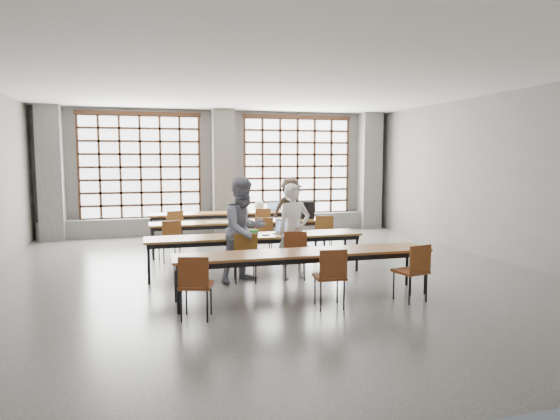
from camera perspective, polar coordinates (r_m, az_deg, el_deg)
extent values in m
plane|color=#52524F|center=(9.34, -1.46, -7.35)|extent=(11.00, 11.00, 0.00)
plane|color=silver|center=(9.18, -1.52, 14.42)|extent=(11.00, 11.00, 0.00)
plane|color=#5F5F5C|center=(14.49, -6.66, 4.36)|extent=(10.00, 0.00, 10.00)
plane|color=#5F5F5C|center=(3.98, 17.61, -0.13)|extent=(10.00, 0.00, 10.00)
plane|color=#5F5F5C|center=(11.37, 23.86, 3.44)|extent=(0.00, 11.00, 11.00)
cube|color=#575754|center=(14.25, -24.73, 3.82)|extent=(0.60, 0.55, 3.50)
cube|color=#575754|center=(14.21, -6.49, 4.33)|extent=(0.60, 0.55, 3.50)
cube|color=#575754|center=(15.55, 10.18, 4.41)|extent=(0.60, 0.55, 3.50)
cube|color=white|center=(14.31, -15.63, 4.76)|extent=(3.20, 0.02, 2.80)
cube|color=black|center=(14.23, -15.64, 4.75)|extent=(3.20, 0.05, 2.80)
cube|color=black|center=(14.33, -15.47, -1.06)|extent=(3.32, 0.07, 0.10)
cube|color=black|center=(14.28, -15.80, 10.58)|extent=(3.32, 0.07, 0.10)
cube|color=white|center=(14.97, 1.92, 5.02)|extent=(3.20, 0.02, 2.80)
cube|color=black|center=(14.89, 2.01, 5.01)|extent=(3.20, 0.05, 2.80)
cube|color=black|center=(14.99, 1.99, -0.54)|extent=(3.32, 0.07, 0.10)
cube|color=black|center=(14.94, 2.03, 10.58)|extent=(3.32, 0.07, 0.10)
cube|color=#575754|center=(14.41, -6.47, -1.64)|extent=(9.80, 0.35, 0.50)
cube|color=brown|center=(13.16, -6.15, -0.34)|extent=(4.00, 0.70, 0.04)
cube|color=black|center=(13.17, -6.15, -0.60)|extent=(3.90, 0.64, 0.08)
cylinder|color=black|center=(12.76, -14.48, -2.35)|extent=(0.05, 0.05, 0.69)
cylinder|color=black|center=(13.34, -14.51, -1.99)|extent=(0.05, 0.05, 0.69)
cylinder|color=black|center=(13.36, 2.22, -1.79)|extent=(0.05, 0.05, 0.69)
cylinder|color=black|center=(13.91, 1.51, -1.48)|extent=(0.05, 0.05, 0.69)
cube|color=brown|center=(11.31, -4.59, -1.36)|extent=(4.00, 0.70, 0.04)
cube|color=black|center=(11.32, -4.58, -1.67)|extent=(3.90, 0.64, 0.08)
cylinder|color=black|center=(10.89, -14.29, -3.76)|extent=(0.05, 0.05, 0.69)
cylinder|color=black|center=(11.46, -14.34, -3.28)|extent=(0.05, 0.05, 0.69)
cylinder|color=black|center=(11.59, 5.08, -3.01)|extent=(0.05, 0.05, 0.69)
cylinder|color=black|center=(12.13, 4.13, -2.60)|extent=(0.05, 0.05, 0.69)
cube|color=brown|center=(9.26, -2.87, -2.99)|extent=(4.00, 0.70, 0.04)
cube|color=black|center=(9.27, -2.87, -3.36)|extent=(3.90, 0.64, 0.08)
cylinder|color=black|center=(8.83, -14.77, -6.03)|extent=(0.05, 0.05, 0.69)
cylinder|color=black|center=(9.40, -14.80, -5.31)|extent=(0.05, 0.05, 0.69)
cylinder|color=black|center=(9.64, 8.78, -4.90)|extent=(0.05, 0.05, 0.69)
cylinder|color=black|center=(10.16, 7.45, -4.31)|extent=(0.05, 0.05, 0.69)
cube|color=brown|center=(7.65, 2.81, -4.89)|extent=(4.00, 0.70, 0.04)
cube|color=black|center=(7.67, 2.81, -5.33)|extent=(3.90, 0.64, 0.08)
cylinder|color=black|center=(7.10, -11.53, -8.89)|extent=(0.05, 0.05, 0.69)
cylinder|color=black|center=(7.67, -11.81, -7.79)|extent=(0.05, 0.05, 0.69)
cylinder|color=black|center=(8.27, 16.30, -6.90)|extent=(0.05, 0.05, 0.69)
cylinder|color=black|center=(8.75, 14.31, -6.13)|extent=(0.05, 0.05, 0.69)
cube|color=brown|center=(12.51, -12.09, -1.97)|extent=(0.49, 0.49, 0.04)
cube|color=brown|center=(12.29, -11.89, -1.03)|extent=(0.40, 0.10, 0.40)
cylinder|color=black|center=(12.54, -12.07, -2.99)|extent=(0.02, 0.02, 0.45)
cube|color=brown|center=(12.81, -2.22, -1.66)|extent=(0.44, 0.44, 0.04)
cube|color=brown|center=(12.59, -1.96, -0.73)|extent=(0.40, 0.05, 0.40)
cylinder|color=black|center=(12.84, -2.21, -2.65)|extent=(0.02, 0.02, 0.45)
cube|color=brown|center=(13.01, 1.22, -1.53)|extent=(0.43, 0.43, 0.04)
cube|color=brown|center=(12.80, 1.51, -0.62)|extent=(0.40, 0.04, 0.40)
cylinder|color=black|center=(13.04, 1.22, -2.51)|extent=(0.02, 0.02, 0.45)
cube|color=brown|center=(10.62, -12.55, -3.38)|extent=(0.51, 0.51, 0.04)
cube|color=brown|center=(10.40, -12.26, -2.30)|extent=(0.40, 0.13, 0.40)
cylinder|color=black|center=(10.66, -12.52, -4.58)|extent=(0.02, 0.02, 0.45)
cube|color=brown|center=(10.89, -1.97, -3.01)|extent=(0.46, 0.46, 0.04)
cube|color=brown|center=(10.66, -1.84, -1.96)|extent=(0.40, 0.07, 0.40)
cylinder|color=black|center=(10.93, -1.97, -4.18)|extent=(0.02, 0.02, 0.45)
cube|color=brown|center=(11.29, 4.97, -2.71)|extent=(0.51, 0.51, 0.04)
cube|color=brown|center=(11.06, 5.10, -1.69)|extent=(0.40, 0.12, 0.40)
cylinder|color=black|center=(11.33, 4.96, -3.84)|extent=(0.02, 0.02, 0.45)
cube|color=brown|center=(8.71, -4.02, -5.30)|extent=(0.47, 0.47, 0.04)
cube|color=brown|center=(8.47, -3.92, -4.04)|extent=(0.40, 0.08, 0.40)
cylinder|color=black|center=(8.76, -4.01, -6.75)|extent=(0.02, 0.02, 0.45)
cube|color=brown|center=(8.93, 1.68, -5.02)|extent=(0.50, 0.50, 0.04)
cube|color=brown|center=(8.69, 1.77, -3.78)|extent=(0.40, 0.12, 0.40)
cylinder|color=black|center=(8.97, 1.67, -6.43)|extent=(0.02, 0.02, 0.45)
cube|color=brown|center=(6.84, -9.55, -8.52)|extent=(0.52, 0.52, 0.04)
cube|color=brown|center=(6.60, -9.88, -7.01)|extent=(0.39, 0.14, 0.40)
cylinder|color=black|center=(6.90, -9.52, -10.33)|extent=(0.02, 0.02, 0.45)
cube|color=maroon|center=(7.27, 5.67, -7.60)|extent=(0.46, 0.46, 0.04)
cube|color=maroon|center=(7.03, 6.12, -6.15)|extent=(0.40, 0.07, 0.40)
cylinder|color=black|center=(7.32, 5.65, -9.31)|extent=(0.02, 0.02, 0.45)
cube|color=brown|center=(7.82, 14.67, -6.80)|extent=(0.50, 0.50, 0.04)
cube|color=brown|center=(7.63, 15.75, -5.38)|extent=(0.40, 0.12, 0.40)
cylinder|color=black|center=(7.87, 14.63, -8.40)|extent=(0.02, 0.02, 0.45)
imported|color=white|center=(8.91, 1.59, -2.43)|extent=(0.67, 0.50, 1.70)
imported|color=#1A214E|center=(8.68, -4.11, -2.27)|extent=(1.10, 1.01, 1.82)
imported|color=black|center=(13.02, 1.16, 0.07)|extent=(1.17, 0.85, 1.62)
cube|color=#AFAFB4|center=(9.43, 0.34, -2.63)|extent=(0.44, 0.40, 0.02)
cube|color=black|center=(9.42, 0.32, -2.57)|extent=(0.35, 0.30, 0.00)
cube|color=#AFAFB4|center=(9.55, 0.53, -1.80)|extent=(0.35, 0.23, 0.26)
cube|color=#82A1E0|center=(9.54, 0.51, -1.96)|extent=(0.30, 0.19, 0.21)
cube|color=#BBBAC0|center=(13.49, -0.52, -0.03)|extent=(0.38, 0.29, 0.02)
cube|color=black|center=(13.47, -0.50, 0.02)|extent=(0.32, 0.21, 0.00)
cube|color=#BBBAC0|center=(13.60, -0.72, 0.53)|extent=(0.36, 0.10, 0.26)
cube|color=#8EB5F6|center=(13.60, -0.70, 0.43)|extent=(0.31, 0.08, 0.21)
ellipsoid|color=white|center=(9.48, 2.78, -2.54)|extent=(0.10, 0.07, 0.04)
cube|color=green|center=(9.31, -3.28, -2.53)|extent=(0.26, 0.15, 0.09)
cube|color=black|center=(9.20, -1.64, -2.87)|extent=(0.13, 0.06, 0.01)
cube|color=white|center=(11.26, -7.64, -1.32)|extent=(0.32, 0.25, 0.00)
cube|color=silver|center=(11.21, -6.05, -1.34)|extent=(0.32, 0.24, 0.00)
cube|color=white|center=(11.32, -4.09, -1.24)|extent=(0.35, 0.29, 0.00)
cube|color=black|center=(11.73, 3.07, -0.01)|extent=(0.33, 0.22, 0.40)
ellipsoid|color=white|center=(13.37, -2.38, 0.49)|extent=(0.27, 0.22, 0.29)
cube|color=#A52514|center=(6.83, -9.56, -8.11)|extent=(0.21, 0.13, 0.06)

